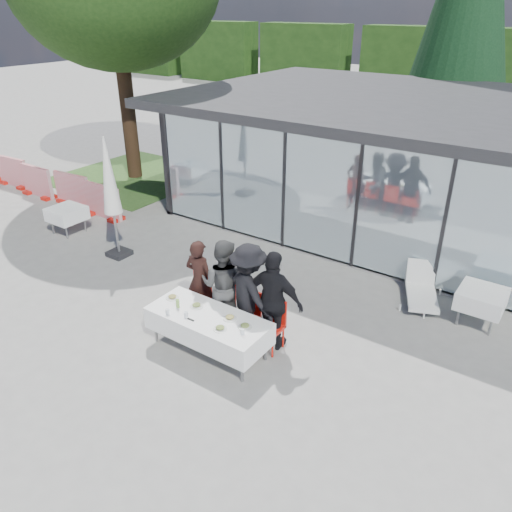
{
  "coord_description": "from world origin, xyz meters",
  "views": [
    {
      "loc": [
        5.14,
        -5.99,
        5.69
      ],
      "look_at": [
        0.19,
        1.2,
        1.24
      ],
      "focal_mm": 35.0,
      "sensor_mm": 36.0,
      "label": 1
    }
  ],
  "objects_px": {
    "market_umbrella": "(110,183)",
    "construction_barriers": "(25,178)",
    "diner_chair_a": "(200,294)",
    "diner_b": "(223,285)",
    "dining_table": "(208,326)",
    "diner_chair_d": "(272,322)",
    "plate_d": "(245,326)",
    "spare_table_left": "(67,214)",
    "diner_chair_c": "(248,312)",
    "plate_extra": "(220,328)",
    "diner_d": "(274,301)",
    "diner_a": "(200,280)",
    "diner_chair_b": "(223,303)",
    "plate_c": "(230,318)",
    "plate_a": "(172,297)",
    "spare_table_right": "(481,299)",
    "juice_bottle": "(178,303)",
    "plate_b": "(196,305)",
    "diner_c": "(249,293)",
    "folded_eyeglasses": "(191,320)",
    "lounger": "(421,288)"
  },
  "relations": [
    {
      "from": "diner_chair_a",
      "to": "spare_table_right",
      "type": "xyz_separation_m",
      "value": [
        4.66,
        2.94,
        0.02
      ]
    },
    {
      "from": "plate_c",
      "to": "plate_extra",
      "type": "xyz_separation_m",
      "value": [
        0.06,
        -0.35,
        0.0
      ]
    },
    {
      "from": "diner_a",
      "to": "market_umbrella",
      "type": "xyz_separation_m",
      "value": [
        -3.47,
        0.91,
        1.07
      ]
    },
    {
      "from": "dining_table",
      "to": "diner_b",
      "type": "height_order",
      "value": "diner_b"
    },
    {
      "from": "diner_chair_a",
      "to": "spare_table_left",
      "type": "xyz_separation_m",
      "value": [
        -5.68,
        1.12,
        0.02
      ]
    },
    {
      "from": "diner_a",
      "to": "construction_barriers",
      "type": "relative_size",
      "value": 0.18
    },
    {
      "from": "diner_d",
      "to": "construction_barriers",
      "type": "distance_m",
      "value": 11.76
    },
    {
      "from": "market_umbrella",
      "to": "spare_table_left",
      "type": "bearing_deg",
      "value": 175.3
    },
    {
      "from": "plate_b",
      "to": "lounger",
      "type": "bearing_deg",
      "value": 52.49
    },
    {
      "from": "plate_b",
      "to": "folded_eyeglasses",
      "type": "distance_m",
      "value": 0.43
    },
    {
      "from": "dining_table",
      "to": "lounger",
      "type": "relative_size",
      "value": 1.55
    },
    {
      "from": "plate_a",
      "to": "spare_table_right",
      "type": "height_order",
      "value": "plate_a"
    },
    {
      "from": "diner_chair_c",
      "to": "market_umbrella",
      "type": "relative_size",
      "value": 0.33
    },
    {
      "from": "diner_chair_a",
      "to": "diner_b",
      "type": "distance_m",
      "value": 0.71
    },
    {
      "from": "plate_extra",
      "to": "market_umbrella",
      "type": "distance_m",
      "value": 5.24
    },
    {
      "from": "market_umbrella",
      "to": "construction_barriers",
      "type": "relative_size",
      "value": 0.32
    },
    {
      "from": "diner_d",
      "to": "spare_table_left",
      "type": "height_order",
      "value": "diner_d"
    },
    {
      "from": "diner_c",
      "to": "diner_chair_c",
      "type": "relative_size",
      "value": 1.96
    },
    {
      "from": "diner_b",
      "to": "market_umbrella",
      "type": "distance_m",
      "value": 4.28
    },
    {
      "from": "diner_b",
      "to": "plate_c",
      "type": "distance_m",
      "value": 0.91
    },
    {
      "from": "diner_chair_d",
      "to": "plate_b",
      "type": "height_order",
      "value": "diner_chair_d"
    },
    {
      "from": "diner_chair_c",
      "to": "diner_d",
      "type": "height_order",
      "value": "diner_d"
    },
    {
      "from": "diner_d",
      "to": "plate_d",
      "type": "relative_size",
      "value": 8.0
    },
    {
      "from": "diner_chair_d",
      "to": "plate_d",
      "type": "xyz_separation_m",
      "value": [
        -0.13,
        -0.67,
        0.24
      ]
    },
    {
      "from": "diner_d",
      "to": "diner_chair_d",
      "type": "relative_size",
      "value": 1.98
    },
    {
      "from": "diner_chair_d",
      "to": "plate_extra",
      "type": "height_order",
      "value": "diner_chair_d"
    },
    {
      "from": "plate_a",
      "to": "plate_d",
      "type": "bearing_deg",
      "value": 0.34
    },
    {
      "from": "plate_extra",
      "to": "plate_b",
      "type": "bearing_deg",
      "value": 158.45
    },
    {
      "from": "plate_b",
      "to": "spare_table_left",
      "type": "height_order",
      "value": "plate_b"
    },
    {
      "from": "diner_chair_b",
      "to": "plate_b",
      "type": "distance_m",
      "value": 0.69
    },
    {
      "from": "diner_chair_c",
      "to": "diner_c",
      "type": "bearing_deg",
      "value": 90.0
    },
    {
      "from": "diner_a",
      "to": "diner_c",
      "type": "bearing_deg",
      "value": 174.98
    },
    {
      "from": "diner_chair_c",
      "to": "plate_d",
      "type": "bearing_deg",
      "value": -58.54
    },
    {
      "from": "diner_a",
      "to": "juice_bottle",
      "type": "xyz_separation_m",
      "value": [
        0.22,
        -0.87,
        -0.01
      ]
    },
    {
      "from": "lounger",
      "to": "diner_d",
      "type": "bearing_deg",
      "value": -118.35
    },
    {
      "from": "juice_bottle",
      "to": "market_umbrella",
      "type": "distance_m",
      "value": 4.24
    },
    {
      "from": "dining_table",
      "to": "plate_extra",
      "type": "height_order",
      "value": "plate_extra"
    },
    {
      "from": "diner_b",
      "to": "plate_extra",
      "type": "xyz_separation_m",
      "value": [
        0.69,
        -0.98,
        -0.15
      ]
    },
    {
      "from": "plate_a",
      "to": "spare_table_left",
      "type": "xyz_separation_m",
      "value": [
        -5.6,
        1.79,
        -0.22
      ]
    },
    {
      "from": "dining_table",
      "to": "diner_c",
      "type": "xyz_separation_m",
      "value": [
        0.34,
        0.78,
        0.42
      ]
    },
    {
      "from": "plate_a",
      "to": "plate_b",
      "type": "relative_size",
      "value": 1.0
    },
    {
      "from": "plate_extra",
      "to": "juice_bottle",
      "type": "xyz_separation_m",
      "value": [
        -1.06,
        0.11,
        0.05
      ]
    },
    {
      "from": "spare_table_left",
      "to": "diner_chair_c",
      "type": "bearing_deg",
      "value": -9.27
    },
    {
      "from": "spare_table_left",
      "to": "plate_b",
      "type": "bearing_deg",
      "value": -15.94
    },
    {
      "from": "diner_c",
      "to": "diner_chair_b",
      "type": "bearing_deg",
      "value": 20.57
    },
    {
      "from": "diner_c",
      "to": "lounger",
      "type": "height_order",
      "value": "diner_c"
    },
    {
      "from": "diner_d",
      "to": "plate_a",
      "type": "height_order",
      "value": "diner_d"
    },
    {
      "from": "lounger",
      "to": "plate_b",
      "type": "bearing_deg",
      "value": -127.51
    },
    {
      "from": "diner_chair_b",
      "to": "diner_chair_d",
      "type": "bearing_deg",
      "value": 0.0
    },
    {
      "from": "diner_a",
      "to": "plate_c",
      "type": "xyz_separation_m",
      "value": [
        1.22,
        -0.64,
        -0.07
      ]
    }
  ]
}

